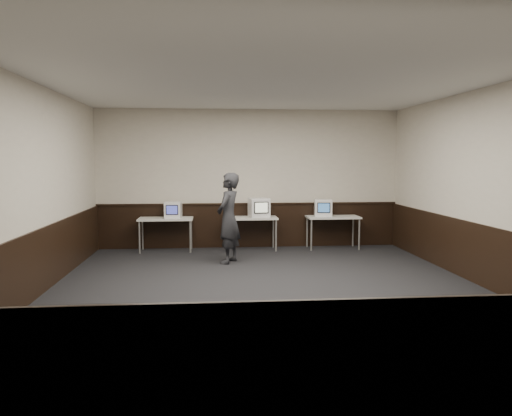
% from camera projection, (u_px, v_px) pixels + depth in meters
% --- Properties ---
extents(floor, '(8.00, 8.00, 0.00)m').
position_uv_depth(floor, '(269.00, 291.00, 7.78)').
color(floor, black).
rests_on(floor, ground).
extents(ceiling, '(8.00, 8.00, 0.00)m').
position_uv_depth(ceiling, '(269.00, 82.00, 7.47)').
color(ceiling, white).
rests_on(ceiling, back_wall).
extents(back_wall, '(7.00, 0.00, 7.00)m').
position_uv_depth(back_wall, '(249.00, 179.00, 11.59)').
color(back_wall, beige).
rests_on(back_wall, ground).
extents(front_wall, '(7.00, 0.00, 7.00)m').
position_uv_depth(front_wall, '(331.00, 220.00, 3.66)').
color(front_wall, beige).
rests_on(front_wall, ground).
extents(left_wall, '(0.00, 8.00, 8.00)m').
position_uv_depth(left_wall, '(32.00, 190.00, 7.32)').
color(left_wall, beige).
rests_on(left_wall, ground).
extents(right_wall, '(0.00, 8.00, 8.00)m').
position_uv_depth(right_wall, '(487.00, 188.00, 7.94)').
color(right_wall, beige).
rests_on(right_wall, ground).
extents(wainscot_back, '(6.98, 0.04, 1.00)m').
position_uv_depth(wainscot_back, '(249.00, 226.00, 11.68)').
color(wainscot_back, black).
rests_on(wainscot_back, back_wall).
extents(wainscot_front, '(6.98, 0.04, 1.00)m').
position_uv_depth(wainscot_front, '(329.00, 363.00, 3.79)').
color(wainscot_front, black).
rests_on(wainscot_front, front_wall).
extents(wainscot_left, '(0.04, 7.98, 1.00)m').
position_uv_depth(wainscot_left, '(37.00, 264.00, 7.42)').
color(wainscot_left, black).
rests_on(wainscot_left, left_wall).
extents(wainscot_right, '(0.04, 7.98, 1.00)m').
position_uv_depth(wainscot_right, '(483.00, 256.00, 8.04)').
color(wainscot_right, black).
rests_on(wainscot_right, right_wall).
extents(wainscot_rail, '(6.98, 0.06, 0.04)m').
position_uv_depth(wainscot_rail, '(249.00, 204.00, 11.61)').
color(wainscot_rail, black).
rests_on(wainscot_rail, wainscot_back).
extents(desk_left, '(1.20, 0.60, 0.75)m').
position_uv_depth(desk_left, '(166.00, 221.00, 11.12)').
color(desk_left, silver).
rests_on(desk_left, ground).
extents(desk_center, '(1.20, 0.60, 0.75)m').
position_uv_depth(desk_center, '(251.00, 220.00, 11.28)').
color(desk_center, silver).
rests_on(desk_center, ground).
extents(desk_right, '(1.20, 0.60, 0.75)m').
position_uv_depth(desk_right, '(333.00, 219.00, 11.45)').
color(desk_right, silver).
rests_on(desk_right, ground).
extents(emac_left, '(0.38, 0.41, 0.36)m').
position_uv_depth(emac_left, '(173.00, 210.00, 11.10)').
color(emac_left, white).
rests_on(emac_left, desk_left).
extents(emac_center, '(0.49, 0.51, 0.43)m').
position_uv_depth(emac_center, '(259.00, 208.00, 11.24)').
color(emac_center, white).
rests_on(emac_center, desk_center).
extents(emac_right, '(0.44, 0.46, 0.39)m').
position_uv_depth(emac_right, '(323.00, 208.00, 11.44)').
color(emac_right, white).
rests_on(emac_right, desk_right).
extents(person, '(0.66, 0.77, 1.79)m').
position_uv_depth(person, '(229.00, 218.00, 9.84)').
color(person, black).
rests_on(person, ground).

